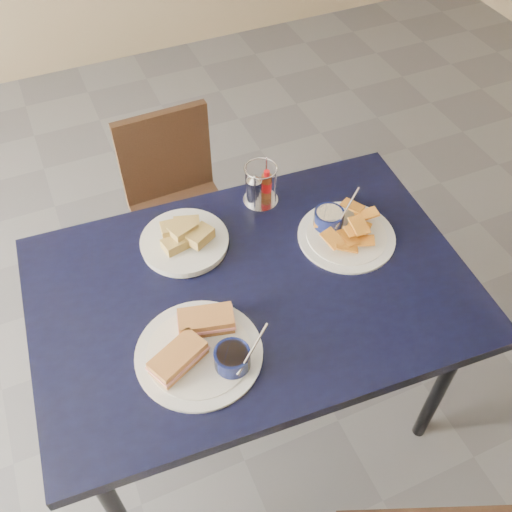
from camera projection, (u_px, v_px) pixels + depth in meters
name	position (u px, v px, depth m)	size (l,w,h in m)	color
ground	(213.00, 387.00, 2.20)	(6.00, 6.00, 0.00)	#4F4F54
dining_table	(252.00, 300.00, 1.62)	(1.25, 0.87, 0.75)	black
chair_far	(177.00, 194.00, 2.26)	(0.37, 0.35, 0.77)	black
sandwich_plate	(202.00, 348.00, 1.41)	(0.33, 0.32, 0.12)	white
plantain_plate	(342.00, 230.00, 1.68)	(0.29, 0.29, 0.12)	white
bread_basket	(185.00, 239.00, 1.65)	(0.25, 0.25, 0.08)	white
condiment_caddy	(259.00, 187.00, 1.75)	(0.11, 0.11, 0.14)	silver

